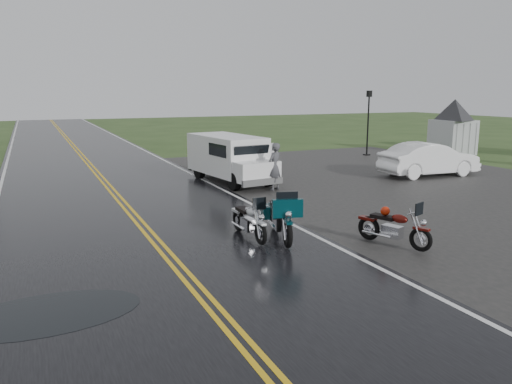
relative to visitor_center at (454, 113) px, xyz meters
The scene contains 11 objects.
ground 23.45m from the visitor_center, 149.04° to the right, with size 120.00×120.00×0.00m, color #2D471E.
road 20.24m from the visitor_center, behind, with size 8.00×100.00×0.04m, color black.
parking_pad 11.65m from the visitor_center, 142.13° to the right, with size 14.00×24.00×0.03m, color black.
visitor_center is the anchor object (origin of this frame).
motorcycle_red 20.07m from the visitor_center, 137.31° to the right, with size 0.69×1.89×1.12m, color #520E09, non-canonical shape.
motorcycle_teal 21.18m from the visitor_center, 145.15° to the right, with size 0.81×2.24×1.32m, color #053239, non-canonical shape.
motorcycle_silver 21.33m from the visitor_center, 146.91° to the right, with size 0.69×1.90×1.12m, color #B0B3B8, non-canonical shape.
van_white 16.68m from the visitor_center, 162.36° to the right, with size 1.84×4.92×1.93m, color white, non-canonical shape.
person_at_van 15.54m from the visitor_center, 158.93° to the right, with size 0.64×0.42×1.76m, color #47474C.
sedan_white 8.95m from the visitor_center, 141.55° to the right, with size 1.53×4.39×1.45m, color white.
lamp_post_far_right 5.23m from the visitor_center, 163.47° to the left, with size 0.32×0.32×3.73m, color black, non-canonical shape.
Camera 1 is at (-2.61, -9.93, 3.66)m, focal length 35.00 mm.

